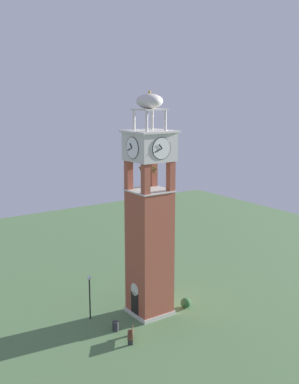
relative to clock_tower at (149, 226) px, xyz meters
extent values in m
plane|color=#517547|center=(0.00, 0.00, -7.96)|extent=(80.00, 80.00, 0.00)
cube|color=#9E4C38|center=(0.00, 0.00, -2.48)|extent=(3.08, 3.08, 10.97)
cube|color=beige|center=(0.00, 0.00, -7.79)|extent=(3.28, 3.28, 0.35)
cube|color=black|center=(0.00, -1.55, -6.81)|extent=(1.10, 0.04, 2.20)
cylinder|color=beige|center=(0.00, -1.55, -5.41)|extent=(1.10, 0.04, 1.10)
cube|color=#9E4C38|center=(-1.26, -1.26, 4.30)|extent=(0.56, 0.56, 2.57)
cube|color=#9E4C38|center=(1.26, -1.26, 4.30)|extent=(0.56, 0.56, 2.57)
cube|color=#9E4C38|center=(-1.26, 1.26, 4.30)|extent=(0.56, 0.56, 2.57)
cube|color=#9E4C38|center=(1.26, 1.26, 4.30)|extent=(0.56, 0.56, 2.57)
cube|color=beige|center=(0.00, 0.00, 3.07)|extent=(3.24, 3.24, 0.12)
cone|color=brown|center=(0.69, -0.05, 4.82)|extent=(0.50, 0.50, 0.44)
cone|color=brown|center=(-0.27, 0.64, 4.82)|extent=(0.37, 0.37, 0.35)
cone|color=brown|center=(-0.40, -0.57, 4.82)|extent=(0.42, 0.42, 0.49)
cube|color=beige|center=(0.00, 0.00, 6.75)|extent=(3.32, 3.32, 2.34)
cylinder|color=white|center=(0.00, -1.68, 6.75)|extent=(1.78, 0.05, 1.78)
torus|color=black|center=(0.00, -1.68, 6.75)|extent=(1.80, 0.06, 1.80)
cube|color=black|center=(-0.14, -1.74, 6.92)|extent=(0.35, 0.03, 0.40)
cube|color=black|center=(-0.33, -1.74, 6.62)|extent=(0.68, 0.03, 0.32)
cylinder|color=white|center=(0.00, 1.68, 6.75)|extent=(1.78, 0.05, 1.78)
torus|color=black|center=(0.00, 1.68, 6.75)|extent=(1.80, 0.06, 1.80)
cube|color=black|center=(-0.14, 1.74, 6.92)|extent=(0.35, 0.03, 0.40)
cube|color=black|center=(-0.33, 1.74, 6.62)|extent=(0.68, 0.03, 0.32)
cylinder|color=white|center=(-1.68, 0.00, 6.75)|extent=(0.05, 1.78, 1.78)
torus|color=black|center=(-1.68, 0.00, 6.75)|extent=(0.06, 1.80, 1.80)
cube|color=black|center=(-1.74, -0.14, 6.92)|extent=(0.03, 0.35, 0.40)
cube|color=black|center=(-1.74, -0.33, 6.62)|extent=(0.03, 0.68, 0.32)
cylinder|color=white|center=(1.68, 0.00, 6.75)|extent=(0.05, 1.78, 1.78)
torus|color=black|center=(1.68, 0.00, 6.75)|extent=(0.06, 1.80, 1.80)
cube|color=black|center=(1.74, -0.14, 6.92)|extent=(0.03, 0.35, 0.40)
cube|color=black|center=(1.74, -0.33, 6.62)|extent=(0.03, 0.68, 0.32)
cube|color=beige|center=(0.00, 0.00, 7.99)|extent=(3.68, 3.68, 0.16)
cylinder|color=beige|center=(-0.91, -0.91, 8.89)|extent=(0.22, 0.22, 1.63)
cylinder|color=beige|center=(0.91, -0.91, 8.89)|extent=(0.22, 0.22, 1.63)
cylinder|color=beige|center=(-0.91, 0.91, 8.89)|extent=(0.22, 0.22, 1.63)
cylinder|color=beige|center=(0.91, 0.91, 8.89)|extent=(0.22, 0.22, 1.63)
cube|color=beige|center=(0.00, 0.00, 9.76)|extent=(2.27, 2.27, 0.12)
ellipsoid|color=beige|center=(0.00, 0.00, 10.42)|extent=(2.19, 2.19, 1.20)
sphere|color=#B79338|center=(0.00, 0.00, 11.14)|extent=(0.24, 0.24, 0.24)
cube|color=brown|center=(3.05, -3.95, -7.51)|extent=(1.58, 1.25, 0.06)
cube|color=brown|center=(3.15, -3.79, -7.23)|extent=(1.36, 0.93, 0.44)
cube|color=#2D2D33|center=(3.64, -4.35, -7.75)|extent=(0.29, 0.37, 0.42)
cube|color=#2D2D33|center=(2.45, -3.55, -7.75)|extent=(0.29, 0.37, 0.42)
cylinder|color=black|center=(-1.93, -4.86, -6.17)|extent=(0.12, 0.12, 3.59)
sphere|color=silver|center=(-1.93, -4.86, -4.19)|extent=(0.36, 0.36, 0.36)
cylinder|color=#2D2D33|center=(1.10, -4.15, -7.56)|extent=(0.52, 0.52, 0.80)
ellipsoid|color=#28562D|center=(1.05, 3.27, -7.52)|extent=(0.94, 0.94, 0.89)
camera|label=1|loc=(31.22, -21.81, 10.74)|focal=43.43mm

